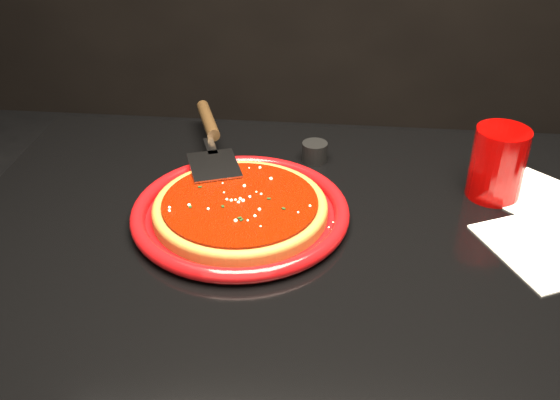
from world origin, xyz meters
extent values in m
cylinder|color=maroon|center=(-0.15, 0.05, 0.76)|extent=(0.39, 0.39, 0.03)
cylinder|color=brown|center=(-0.15, 0.05, 0.77)|extent=(0.31, 0.31, 0.01)
torus|color=brown|center=(-0.15, 0.05, 0.77)|extent=(0.31, 0.31, 0.02)
cylinder|color=#6A0E00|center=(-0.15, 0.05, 0.78)|extent=(0.28, 0.28, 0.01)
cylinder|color=#840201|center=(0.26, 0.16, 0.81)|extent=(0.10, 0.10, 0.12)
cube|color=white|center=(0.32, 0.02, 0.75)|extent=(0.23, 0.23, 0.00)
cube|color=white|center=(0.34, 0.16, 0.75)|extent=(0.21, 0.21, 0.00)
cylinder|color=black|center=(-0.05, 0.25, 0.77)|extent=(0.06, 0.06, 0.04)
camera|label=1|loc=(-0.01, -0.76, 1.31)|focal=40.00mm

